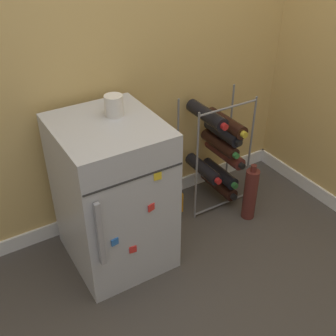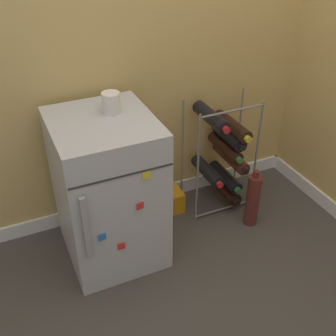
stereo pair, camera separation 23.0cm
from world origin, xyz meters
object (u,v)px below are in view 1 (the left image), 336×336
mini_fridge (113,194)px  fridge_top_cup (114,106)px  wine_rack (218,150)px  soda_box (161,202)px  loose_bottle_floor (250,194)px

mini_fridge → fridge_top_cup: fridge_top_cup is taller
wine_rack → soda_box: 0.47m
wine_rack → soda_box: wine_rack is taller
loose_bottle_floor → soda_box: bearing=143.2°
mini_fridge → loose_bottle_floor: size_ratio=2.14×
wine_rack → loose_bottle_floor: (0.06, -0.25, -0.19)m
mini_fridge → wine_rack: size_ratio=1.12×
soda_box → fridge_top_cup: fridge_top_cup is taller
fridge_top_cup → wine_rack: bearing=5.1°
wine_rack → loose_bottle_floor: size_ratio=1.90×
loose_bottle_floor → mini_fridge: bearing=170.7°
loose_bottle_floor → fridge_top_cup: bearing=165.5°
mini_fridge → fridge_top_cup: (0.07, 0.06, 0.45)m
wine_rack → mini_fridge: bearing=-170.9°
mini_fridge → fridge_top_cup: size_ratio=8.00×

